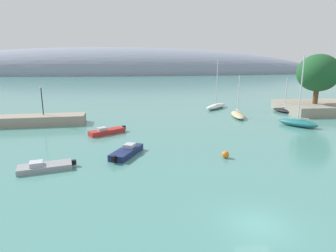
{
  "coord_description": "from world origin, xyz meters",
  "views": [
    {
      "loc": [
        -7.55,
        -16.62,
        10.74
      ],
      "look_at": [
        -3.73,
        23.7,
        1.24
      ],
      "focal_mm": 31.24,
      "sensor_mm": 36.0,
      "label": 1
    }
  ],
  "objects_px": {
    "tree_clump_shore": "(318,73)",
    "motorboat_red_outer": "(107,131)",
    "mooring_buoy_orange": "(226,155)",
    "sailboat_teal_outer_mooring": "(298,122)",
    "sailboat_sand_end_of_line": "(238,115)",
    "motorboat_grey_alongside_breakwater": "(44,167)",
    "sailboat_white_mid_mooring": "(216,106)",
    "motorboat_navy_foreground": "(127,152)",
    "harbor_lamp_post": "(42,97)",
    "sailboat_black_near_shore": "(285,110)"
  },
  "relations": [
    {
      "from": "tree_clump_shore",
      "to": "sailboat_white_mid_mooring",
      "type": "distance_m",
      "value": 20.72
    },
    {
      "from": "sailboat_black_near_shore",
      "to": "sailboat_teal_outer_mooring",
      "type": "relative_size",
      "value": 0.62
    },
    {
      "from": "motorboat_grey_alongside_breakwater",
      "to": "harbor_lamp_post",
      "type": "height_order",
      "value": "harbor_lamp_post"
    },
    {
      "from": "tree_clump_shore",
      "to": "sailboat_white_mid_mooring",
      "type": "height_order",
      "value": "tree_clump_shore"
    },
    {
      "from": "sailboat_white_mid_mooring",
      "to": "sailboat_sand_end_of_line",
      "type": "relative_size",
      "value": 1.38
    },
    {
      "from": "motorboat_navy_foreground",
      "to": "harbor_lamp_post",
      "type": "bearing_deg",
      "value": 64.06
    },
    {
      "from": "sailboat_sand_end_of_line",
      "to": "motorboat_grey_alongside_breakwater",
      "type": "distance_m",
      "value": 36.06
    },
    {
      "from": "tree_clump_shore",
      "to": "motorboat_red_outer",
      "type": "relative_size",
      "value": 1.84
    },
    {
      "from": "tree_clump_shore",
      "to": "motorboat_red_outer",
      "type": "bearing_deg",
      "value": -161.69
    },
    {
      "from": "motorboat_navy_foreground",
      "to": "harbor_lamp_post",
      "type": "xyz_separation_m",
      "value": [
        -14.3,
        17.26,
        4.06
      ]
    },
    {
      "from": "sailboat_teal_outer_mooring",
      "to": "mooring_buoy_orange",
      "type": "relative_size",
      "value": 13.97
    },
    {
      "from": "tree_clump_shore",
      "to": "motorboat_grey_alongside_breakwater",
      "type": "bearing_deg",
      "value": -149.0
    },
    {
      "from": "sailboat_sand_end_of_line",
      "to": "motorboat_navy_foreground",
      "type": "bearing_deg",
      "value": -37.36
    },
    {
      "from": "sailboat_white_mid_mooring",
      "to": "sailboat_teal_outer_mooring",
      "type": "xyz_separation_m",
      "value": [
        8.78,
        -17.56,
        0.08
      ]
    },
    {
      "from": "motorboat_navy_foreground",
      "to": "motorboat_grey_alongside_breakwater",
      "type": "relative_size",
      "value": 1.02
    },
    {
      "from": "sailboat_sand_end_of_line",
      "to": "harbor_lamp_post",
      "type": "distance_m",
      "value": 34.12
    },
    {
      "from": "sailboat_white_mid_mooring",
      "to": "motorboat_red_outer",
      "type": "bearing_deg",
      "value": -4.97
    },
    {
      "from": "sailboat_teal_outer_mooring",
      "to": "sailboat_sand_end_of_line",
      "type": "height_order",
      "value": "sailboat_teal_outer_mooring"
    },
    {
      "from": "tree_clump_shore",
      "to": "harbor_lamp_post",
      "type": "xyz_separation_m",
      "value": [
        -50.46,
        -5.47,
        -3.39
      ]
    },
    {
      "from": "harbor_lamp_post",
      "to": "sailboat_sand_end_of_line",
      "type": "bearing_deg",
      "value": 4.27
    },
    {
      "from": "sailboat_teal_outer_mooring",
      "to": "motorboat_grey_alongside_breakwater",
      "type": "relative_size",
      "value": 1.99
    },
    {
      "from": "motorboat_red_outer",
      "to": "sailboat_black_near_shore",
      "type": "bearing_deg",
      "value": 168.46
    },
    {
      "from": "motorboat_red_outer",
      "to": "mooring_buoy_orange",
      "type": "xyz_separation_m",
      "value": [
        14.09,
        -11.72,
        0.01
      ]
    },
    {
      "from": "tree_clump_shore",
      "to": "motorboat_grey_alongside_breakwater",
      "type": "relative_size",
      "value": 1.73
    },
    {
      "from": "sailboat_white_mid_mooring",
      "to": "motorboat_navy_foreground",
      "type": "xyz_separation_m",
      "value": [
        -17.92,
        -29.36,
        -0.19
      ]
    },
    {
      "from": "sailboat_white_mid_mooring",
      "to": "motorboat_navy_foreground",
      "type": "distance_m",
      "value": 34.4
    },
    {
      "from": "sailboat_sand_end_of_line",
      "to": "harbor_lamp_post",
      "type": "relative_size",
      "value": 1.61
    },
    {
      "from": "tree_clump_shore",
      "to": "sailboat_sand_end_of_line",
      "type": "relative_size",
      "value": 1.26
    },
    {
      "from": "tree_clump_shore",
      "to": "motorboat_red_outer",
      "type": "height_order",
      "value": "tree_clump_shore"
    },
    {
      "from": "sailboat_white_mid_mooring",
      "to": "tree_clump_shore",
      "type": "bearing_deg",
      "value": 112.15
    },
    {
      "from": "sailboat_teal_outer_mooring",
      "to": "sailboat_sand_end_of_line",
      "type": "xyz_separation_m",
      "value": [
        -7.2,
        7.98,
        -0.16
      ]
    },
    {
      "from": "motorboat_red_outer",
      "to": "mooring_buoy_orange",
      "type": "relative_size",
      "value": 6.6
    },
    {
      "from": "sailboat_black_near_shore",
      "to": "motorboat_grey_alongside_breakwater",
      "type": "distance_m",
      "value": 47.12
    },
    {
      "from": "sailboat_teal_outer_mooring",
      "to": "mooring_buoy_orange",
      "type": "bearing_deg",
      "value": 94.02
    },
    {
      "from": "tree_clump_shore",
      "to": "harbor_lamp_post",
      "type": "bearing_deg",
      "value": -173.81
    },
    {
      "from": "motorboat_grey_alongside_breakwater",
      "to": "sailboat_teal_outer_mooring",
      "type": "bearing_deg",
      "value": -171.83
    },
    {
      "from": "sailboat_teal_outer_mooring",
      "to": "motorboat_red_outer",
      "type": "xyz_separation_m",
      "value": [
        -29.96,
        -2.11,
        -0.28
      ]
    },
    {
      "from": "sailboat_teal_outer_mooring",
      "to": "motorboat_red_outer",
      "type": "relative_size",
      "value": 2.12
    },
    {
      "from": "sailboat_white_mid_mooring",
      "to": "mooring_buoy_orange",
      "type": "bearing_deg",
      "value": 29.42
    },
    {
      "from": "sailboat_black_near_shore",
      "to": "motorboat_navy_foreground",
      "type": "bearing_deg",
      "value": -73.57
    },
    {
      "from": "mooring_buoy_orange",
      "to": "harbor_lamp_post",
      "type": "relative_size",
      "value": 0.17
    },
    {
      "from": "motorboat_navy_foreground",
      "to": "sailboat_white_mid_mooring",
      "type": "bearing_deg",
      "value": -6.99
    },
    {
      "from": "sailboat_sand_end_of_line",
      "to": "motorboat_grey_alongside_breakwater",
      "type": "height_order",
      "value": "sailboat_sand_end_of_line"
    },
    {
      "from": "sailboat_teal_outer_mooring",
      "to": "motorboat_navy_foreground",
      "type": "relative_size",
      "value": 1.96
    },
    {
      "from": "sailboat_teal_outer_mooring",
      "to": "mooring_buoy_orange",
      "type": "distance_m",
      "value": 21.05
    },
    {
      "from": "tree_clump_shore",
      "to": "sailboat_black_near_shore",
      "type": "relative_size",
      "value": 1.4
    },
    {
      "from": "sailboat_white_mid_mooring",
      "to": "harbor_lamp_post",
      "type": "bearing_deg",
      "value": -27.28
    },
    {
      "from": "sailboat_sand_end_of_line",
      "to": "sailboat_white_mid_mooring",
      "type": "bearing_deg",
      "value": -163.4
    },
    {
      "from": "motorboat_red_outer",
      "to": "sailboat_white_mid_mooring",
      "type": "bearing_deg",
      "value": -171.13
    },
    {
      "from": "tree_clump_shore",
      "to": "sailboat_teal_outer_mooring",
      "type": "height_order",
      "value": "tree_clump_shore"
    }
  ]
}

